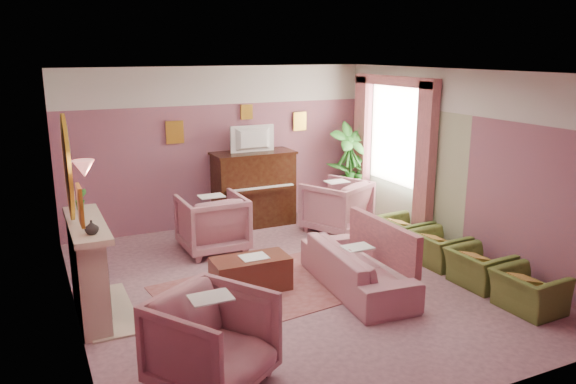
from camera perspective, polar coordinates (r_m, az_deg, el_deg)
name	(u,v)px	position (r m, az deg, el deg)	size (l,w,h in m)	color
floor	(294,283)	(7.69, 0.63, -9.24)	(5.50, 6.00, 0.01)	gray
ceiling	(295,72)	(7.06, 0.70, 12.10)	(5.50, 6.00, 0.01)	beige
wall_back	(220,147)	(9.98, -6.93, 4.54)	(5.50, 0.02, 2.80)	#76506E
wall_front	(454,258)	(4.85, 16.51, -6.44)	(5.50, 0.02, 2.80)	#76506E
wall_left	(68,207)	(6.56, -21.48, -1.45)	(0.02, 6.00, 2.80)	#76506E
wall_right	(460,164)	(8.78, 17.03, 2.69)	(0.02, 6.00, 2.80)	#76506E
picture_rail_band	(218,85)	(9.85, -7.10, 10.71)	(5.50, 0.01, 0.65)	beige
stripe_panel	(405,170)	(9.81, 11.76, 2.24)	(0.01, 3.00, 2.15)	#9FA886
fireplace_surround	(88,271)	(7.02, -19.67, -7.60)	(0.30, 1.40, 1.10)	#C4B29B
fireplace_inset	(98,282)	(7.08, -18.75, -8.64)	(0.18, 0.72, 0.68)	black
fire_ember	(103,295)	(7.16, -18.32, -9.93)	(0.06, 0.54, 0.10)	orange
mantel_shelf	(86,225)	(6.84, -19.81, -3.13)	(0.40, 1.55, 0.07)	#C4B29B
hearth	(109,310)	(7.25, -17.71, -11.38)	(0.55, 1.50, 0.02)	#C4B29B
mirror_frame	(67,168)	(6.67, -21.49, 2.33)	(0.04, 0.72, 1.20)	gold
mirror_glass	(70,167)	(6.67, -21.28, 2.35)	(0.01, 0.60, 1.06)	white
sconce_shade	(84,169)	(5.61, -20.02, 2.25)	(0.20, 0.20, 0.16)	#EF8175
piano	(254,190)	(10.00, -3.51, 0.25)	(1.40, 0.60, 1.30)	black
piano_keyshelf	(261,190)	(9.67, -2.74, 0.20)	(1.30, 0.12, 0.06)	black
piano_keys	(261,188)	(9.66, -2.74, 0.43)	(1.20, 0.08, 0.02)	white
piano_top	(253,153)	(9.86, -3.56, 3.97)	(1.45, 0.65, 0.04)	black
television	(254,137)	(9.77, -3.48, 5.60)	(0.80, 0.12, 0.48)	black
print_back_left	(175,132)	(9.67, -11.43, 5.97)	(0.30, 0.03, 0.38)	gold
print_back_right	(300,121)	(10.47, 1.20, 7.19)	(0.26, 0.03, 0.34)	gold
print_back_mid	(247,112)	(10.03, -4.23, 8.11)	(0.22, 0.03, 0.26)	gold
print_left_wall	(80,205)	(5.32, -20.36, -1.28)	(0.03, 0.28, 0.36)	gold
window_blind	(396,132)	(9.88, 10.91, 6.05)	(0.03, 1.40, 1.80)	beige
curtain_left	(425,164)	(9.18, 13.76, 2.76)	(0.16, 0.34, 2.60)	#9D555D
curtain_right	(362,147)	(10.65, 7.55, 4.58)	(0.16, 0.34, 2.60)	#9D555D
pelmet	(394,81)	(9.75, 10.76, 11.04)	(0.16, 2.20, 0.16)	#9D555D
mantel_plant	(81,199)	(7.33, -20.30, -0.67)	(0.16, 0.16, 0.28)	#2D8229
mantel_vase	(92,227)	(6.33, -19.33, -3.41)	(0.16, 0.16, 0.16)	beige
area_rug	(260,290)	(7.46, -2.90, -9.96)	(2.50, 1.80, 0.01)	#975253
coffee_table	(251,274)	(7.41, -3.81, -8.31)	(1.00, 0.50, 0.45)	#54251B
table_paper	(254,257)	(7.34, -3.48, -6.59)	(0.35, 0.28, 0.01)	white
sofa	(357,259)	(7.44, 7.02, -6.81)	(0.67, 2.01, 0.81)	#AE747E
sofa_throw	(383,241)	(7.58, 9.63, -4.93)	(0.10, 1.52, 0.56)	#9D555D
floral_armchair_left	(212,220)	(8.80, -7.70, -2.86)	(0.95, 0.95, 0.99)	#AE747E
floral_armchair_right	(336,203)	(9.70, 4.95, -1.16)	(0.95, 0.95, 0.99)	#AE747E
floral_armchair_front	(212,336)	(5.39, -7.71, -14.30)	(0.95, 0.95, 0.99)	#AE747E
olive_chair_a	(529,285)	(7.40, 23.29, -8.68)	(0.53, 0.76, 0.65)	#56692C
olive_chair_b	(479,262)	(7.92, 18.87, -6.78)	(0.53, 0.76, 0.65)	#56692C
olive_chair_c	(438,244)	(8.48, 15.03, -5.09)	(0.53, 0.76, 0.65)	#56692C
olive_chair_d	(404,228)	(9.08, 11.71, -3.60)	(0.53, 0.76, 0.65)	#56692C
side_table	(350,197)	(10.73, 6.32, -0.49)	(0.52, 0.52, 0.70)	white
side_plant_big	(351,170)	(10.61, 6.39, 2.22)	(0.30, 0.30, 0.34)	#2D8229
side_plant_small	(359,172)	(10.60, 7.23, 2.02)	(0.16, 0.16, 0.28)	#2D8229
palm_pot	(348,207)	(10.71, 6.12, -1.52)	(0.34, 0.34, 0.34)	#9E564A
palm_plant	(349,161)	(10.51, 6.24, 3.16)	(0.76, 0.76, 1.44)	#2D8229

